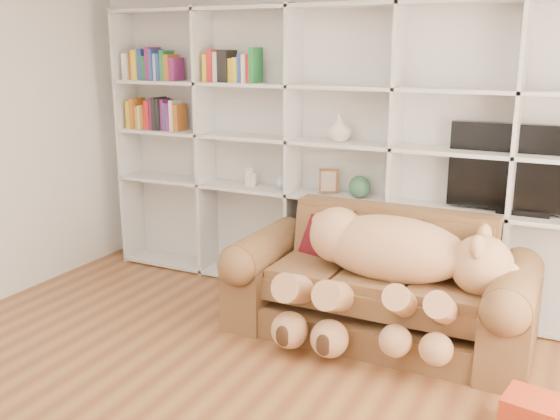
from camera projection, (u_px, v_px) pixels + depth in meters
The scene contains 13 objects.
wall_back at pixel (351, 134), 5.21m from camera, with size 5.00×0.02×2.70m, color white.
bookshelf at pixel (318, 140), 5.20m from camera, with size 4.43×0.35×2.40m.
sofa at pixel (379, 291), 4.53m from camera, with size 2.14×0.92×0.90m.
teddy_bear at pixel (389, 264), 4.25m from camera, with size 1.55×0.86×0.90m.
throw_pillow at pixel (322, 238), 4.80m from camera, with size 0.35×0.11×0.35m, color maroon.
gift_box at pixel (531, 416), 3.38m from camera, with size 0.29×0.27×0.23m, color #B33517.
tv at pixel (528, 170), 4.52m from camera, with size 1.12×0.18×0.66m.
picture_frame at pixel (329, 181), 5.18m from camera, with size 0.16×0.03×0.20m, color brown.
green_vase at pixel (360, 187), 5.07m from camera, with size 0.18×0.18×0.18m, color #2D583C.
figurine_tall at pixel (249, 177), 5.52m from camera, with size 0.08×0.08×0.16m, color beige.
figurine_short at pixel (252, 179), 5.51m from camera, with size 0.07×0.07×0.13m, color beige.
snow_globe at pixel (281, 183), 5.39m from camera, with size 0.11×0.11×0.11m, color silver.
shelf_vase at pixel (339, 128), 5.04m from camera, with size 0.21×0.21×0.21m, color beige.
Camera 1 is at (1.78, -2.42, 2.05)m, focal length 40.00 mm.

